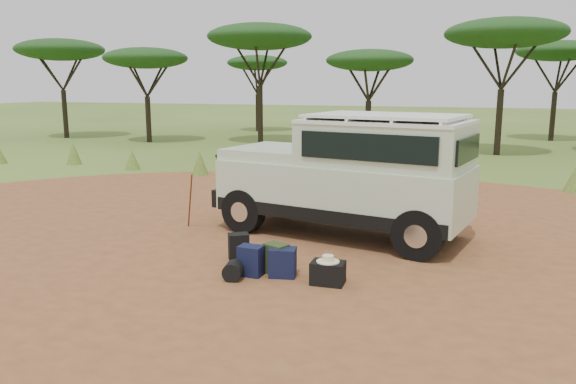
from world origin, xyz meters
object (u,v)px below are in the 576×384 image
(duffel_navy, at_px, (283,263))
(backpack_navy, at_px, (251,261))
(backpack_black, at_px, (239,247))
(hard_case, at_px, (328,273))
(backpack_olive, at_px, (276,259))
(walking_staff, at_px, (190,201))
(safari_vehicle, at_px, (351,178))

(duffel_navy, bearing_deg, backpack_navy, -177.46)
(backpack_black, distance_m, hard_case, 2.00)
(backpack_navy, bearing_deg, backpack_olive, 34.45)
(walking_staff, distance_m, backpack_navy, 3.47)
(safari_vehicle, distance_m, hard_case, 3.22)
(duffel_navy, bearing_deg, hard_case, -18.25)
(walking_staff, height_order, backpack_olive, walking_staff)
(backpack_navy, relative_size, duffel_navy, 1.05)
(backpack_navy, distance_m, hard_case, 1.33)
(backpack_navy, bearing_deg, hard_case, 4.31)
(walking_staff, relative_size, backpack_black, 2.72)
(walking_staff, xyz_separation_m, duffel_navy, (2.98, -2.28, -0.39))
(safari_vehicle, height_order, duffel_navy, safari_vehicle)
(safari_vehicle, xyz_separation_m, duffel_navy, (-0.48, -2.92, -1.00))
(safari_vehicle, relative_size, backpack_olive, 10.58)
(backpack_navy, relative_size, backpack_olive, 0.98)
(walking_staff, height_order, duffel_navy, walking_staff)
(safari_vehicle, relative_size, walking_staff, 4.14)
(hard_case, bearing_deg, backpack_navy, 179.12)
(safari_vehicle, bearing_deg, hard_case, -72.70)
(walking_staff, relative_size, backpack_olive, 2.55)
(backpack_black, xyz_separation_m, backpack_navy, (0.55, -0.72, 0.01))
(backpack_navy, xyz_separation_m, backpack_olive, (0.37, 0.23, 0.00))
(backpack_black, height_order, backpack_olive, backpack_olive)
(safari_vehicle, distance_m, walking_staff, 3.57)
(walking_staff, bearing_deg, backpack_navy, -87.12)
(backpack_navy, bearing_deg, backpack_black, 130.22)
(safari_vehicle, bearing_deg, backpack_navy, -97.04)
(safari_vehicle, height_order, backpack_olive, safari_vehicle)
(duffel_navy, distance_m, hard_case, 0.82)
(backpack_olive, xyz_separation_m, hard_case, (0.96, -0.20, -0.08))
(safari_vehicle, relative_size, backpack_black, 11.28)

